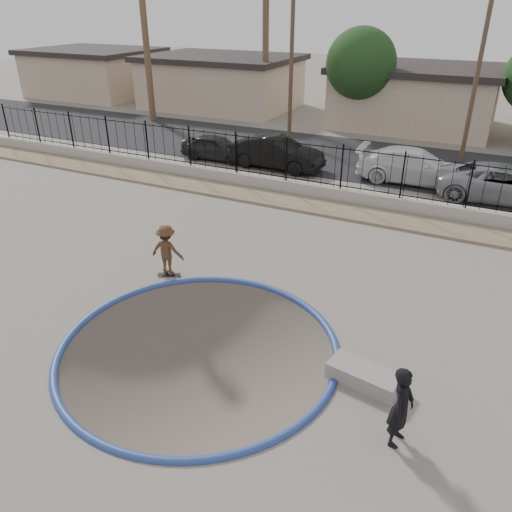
{
  "coord_description": "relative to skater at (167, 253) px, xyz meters",
  "views": [
    {
      "loc": [
        5.68,
        -9.31,
        7.74
      ],
      "look_at": [
        0.11,
        2.0,
        1.23
      ],
      "focal_mm": 35.0,
      "sensor_mm": 36.0,
      "label": 1
    }
  ],
  "objects": [
    {
      "name": "street_tree_left",
      "position": [
        -0.2,
        21.28,
        3.38
      ],
      "size": [
        4.32,
        4.32,
        6.36
      ],
      "color": "#473323",
      "rests_on": "ground"
    },
    {
      "name": "ground",
      "position": [
        2.8,
        10.28,
        -1.91
      ],
      "size": [
        120.0,
        120.0,
        2.2
      ],
      "primitive_type": "cube",
      "color": "slate",
      "rests_on": "ground"
    },
    {
      "name": "retaining_wall",
      "position": [
        2.8,
        8.58,
        -0.51
      ],
      "size": [
        42.0,
        0.45,
        0.6
      ],
      "primitive_type": "cube",
      "color": "#A29B8E",
      "rests_on": "ground"
    },
    {
      "name": "utility_pole_left",
      "position": [
        -3.2,
        17.28,
        3.9
      ],
      "size": [
        1.7,
        0.24,
        9.0
      ],
      "color": "#473323",
      "rests_on": "ground"
    },
    {
      "name": "concrete_ledge",
      "position": [
        6.8,
        -2.14,
        -0.61
      ],
      "size": [
        1.7,
        0.96,
        0.4
      ],
      "primitive_type": "cube",
      "rotation": [
        0.0,
        0.0,
        -0.17
      ],
      "color": "gray",
      "rests_on": "ground"
    },
    {
      "name": "house_west",
      "position": [
        -12.2,
        24.78,
        1.17
      ],
      "size": [
        11.6,
        8.6,
        3.9
      ],
      "color": "tan",
      "rests_on": "ground"
    },
    {
      "name": "house_west_far",
      "position": [
        -25.2,
        24.78,
        1.17
      ],
      "size": [
        10.6,
        8.6,
        3.9
      ],
      "color": "tan",
      "rests_on": "ground"
    },
    {
      "name": "house_center",
      "position": [
        2.8,
        24.78,
        1.17
      ],
      "size": [
        10.6,
        8.6,
        3.9
      ],
      "color": "tan",
      "rests_on": "ground"
    },
    {
      "name": "skater",
      "position": [
        0.0,
        0.0,
        0.0
      ],
      "size": [
        1.12,
        0.75,
        1.61
      ],
      "primitive_type": "imported",
      "rotation": [
        0.0,
        0.0,
        3.3
      ],
      "color": "brown",
      "rests_on": "ground"
    },
    {
      "name": "car_d",
      "position": [
        9.01,
        11.68,
        -0.01
      ],
      "size": [
        5.65,
        3.01,
        1.51
      ],
      "primitive_type": "imported",
      "rotation": [
        0.0,
        0.0,
        1.67
      ],
      "color": "gray",
      "rests_on": "street"
    },
    {
      "name": "videographer",
      "position": [
        7.82,
        -3.48,
        0.07
      ],
      "size": [
        0.49,
        0.68,
        1.76
      ],
      "primitive_type": "imported",
      "rotation": [
        0.0,
        0.0,
        1.46
      ],
      "color": "black",
      "rests_on": "ground"
    },
    {
      "name": "utility_pole_mid",
      "position": [
        6.8,
        17.28,
        4.15
      ],
      "size": [
        1.7,
        0.24,
        9.5
      ],
      "color": "#473323",
      "rests_on": "ground"
    },
    {
      "name": "car_b",
      "position": [
        -1.54,
        11.68,
        0.02
      ],
      "size": [
        4.84,
        1.82,
        1.58
      ],
      "primitive_type": "imported",
      "rotation": [
        0.0,
        0.0,
        1.54
      ],
      "color": "black",
      "rests_on": "street"
    },
    {
      "name": "fence",
      "position": [
        2.8,
        8.58,
        0.69
      ],
      "size": [
        40.0,
        0.04,
        1.8
      ],
      "color": "black",
      "rests_on": "retaining_wall"
    },
    {
      "name": "palm_mid",
      "position": [
        -7.2,
        22.28,
        5.88
      ],
      "size": [
        2.3,
        2.3,
        9.3
      ],
      "color": "brown",
      "rests_on": "ground"
    },
    {
      "name": "car_c",
      "position": [
        5.14,
        12.52,
        0.0
      ],
      "size": [
        5.44,
        2.48,
        1.54
      ],
      "primitive_type": "imported",
      "rotation": [
        0.0,
        0.0,
        1.63
      ],
      "color": "silver",
      "rests_on": "street"
    },
    {
      "name": "skateboard",
      "position": [
        0.0,
        0.0,
        -0.76
      ],
      "size": [
        0.72,
        0.45,
        0.06
      ],
      "rotation": [
        0.0,
        0.0,
        0.42
      ],
      "color": "black",
      "rests_on": "ground"
    },
    {
      "name": "coping_ring",
      "position": [
        2.8,
        -2.72,
        -0.81
      ],
      "size": [
        7.04,
        7.04,
        0.2
      ],
      "primitive_type": "torus",
      "color": "navy",
      "rests_on": "ground"
    },
    {
      "name": "car_a",
      "position": [
        -5.07,
        11.68,
        -0.12
      ],
      "size": [
        3.87,
        1.69,
        1.3
      ],
      "primitive_type": "imported",
      "rotation": [
        0.0,
        0.0,
        1.61
      ],
      "color": "black",
      "rests_on": "street"
    },
    {
      "name": "street",
      "position": [
        2.8,
        15.28,
        -0.79
      ],
      "size": [
        90.0,
        8.0,
        0.04
      ],
      "primitive_type": "cube",
      "color": "black",
      "rests_on": "ground"
    },
    {
      "name": "bowl_pit",
      "position": [
        2.8,
        -2.72,
        -0.81
      ],
      "size": [
        6.84,
        6.84,
        1.8
      ],
      "primitive_type": null,
      "color": "#4F453D",
      "rests_on": "ground"
    },
    {
      "name": "rock_strip",
      "position": [
        2.8,
        7.48,
        -0.75
      ],
      "size": [
        42.0,
        1.6,
        0.11
      ],
      "primitive_type": "cube",
      "color": "#9C8566",
      "rests_on": "ground"
    }
  ]
}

